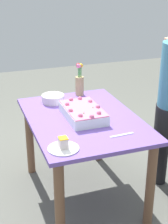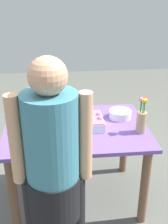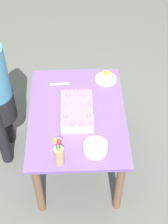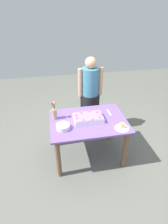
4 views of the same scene
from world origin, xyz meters
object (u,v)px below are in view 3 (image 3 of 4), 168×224
(sheet_cake, at_px, (77,111))
(fruit_bowl, at_px, (95,148))
(serving_plate_with_slice, at_px, (106,78))
(cake_knife, at_px, (60,84))
(flower_vase, at_px, (59,153))

(sheet_cake, relative_size, fruit_bowl, 2.24)
(serving_plate_with_slice, relative_size, fruit_bowl, 1.06)
(cake_knife, bearing_deg, serving_plate_with_slice, -176.00)
(fruit_bowl, bearing_deg, flower_vase, 110.11)
(sheet_cake, relative_size, serving_plate_with_slice, 2.12)
(serving_plate_with_slice, xyz_separation_m, fruit_bowl, (-0.83, 0.15, 0.01))
(cake_knife, height_order, flower_vase, flower_vase)
(sheet_cake, relative_size, cake_knife, 2.40)
(flower_vase, distance_m, fruit_bowl, 0.31)
(flower_vase, bearing_deg, cake_knife, 0.84)
(cake_knife, relative_size, fruit_bowl, 0.94)
(cake_knife, bearing_deg, sheet_cake, 109.38)
(sheet_cake, bearing_deg, cake_knife, 22.04)
(serving_plate_with_slice, bearing_deg, cake_knife, 96.66)
(sheet_cake, distance_m, cake_knife, 0.41)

